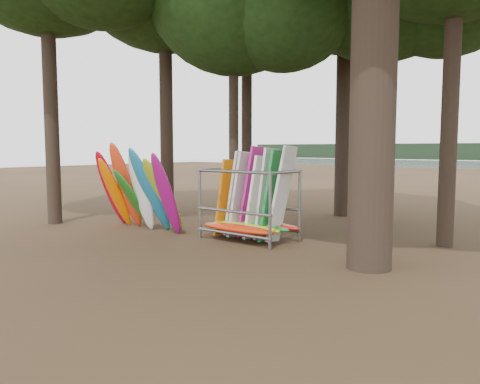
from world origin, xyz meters
The scene contains 3 objects.
ground centered at (0.00, 0.00, 0.00)m, with size 120.00×120.00×0.00m, color #47331E.
kayak_row centered at (-3.18, 0.06, 1.33)m, with size 3.84×2.07×3.12m.
storage_rack centered at (0.73, 1.16, 1.02)m, with size 3.00×1.62×2.88m.
Camera 1 is at (9.39, -9.86, 2.77)m, focal length 35.00 mm.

